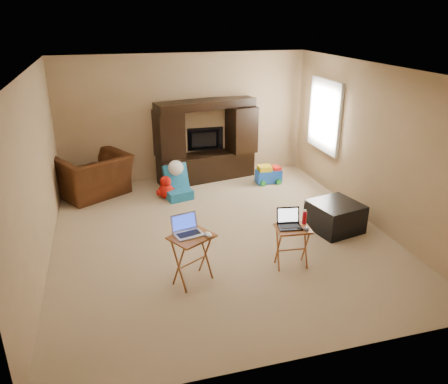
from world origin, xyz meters
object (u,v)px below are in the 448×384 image
object	(u,v)px
television	(204,140)
tray_table_left	(192,259)
mouse_left	(208,235)
push_toy	(269,174)
entertainment_center	(206,141)
ottoman	(335,216)
water_bottle	(304,217)
tray_table_right	(292,247)
laptop_left	(188,226)
laptop_right	(290,219)
mouse_right	(306,229)
plush_toy	(166,187)
child_rocker	(178,183)
recliner	(93,175)

from	to	relation	value
television	tray_table_left	size ratio (longest dim) A/B	1.26
mouse_left	tray_table_left	bearing A→B (deg)	159.78
push_toy	mouse_left	xyz separation A→B (m)	(-2.00, -3.12, 0.49)
entertainment_center	ottoman	world-z (taller)	entertainment_center
ottoman	water_bottle	size ratio (longest dim) A/B	3.95
tray_table_right	mouse_left	bearing A→B (deg)	-170.19
laptop_left	water_bottle	world-z (taller)	laptop_left
laptop_right	mouse_right	distance (m)	0.24
push_toy	ottoman	bearing A→B (deg)	-81.40
laptop_left	plush_toy	bearing A→B (deg)	74.19
tray_table_left	child_rocker	bearing A→B (deg)	54.53
recliner	laptop_left	xyz separation A→B (m)	(1.17, -3.30, 0.39)
tray_table_left	laptop_right	xyz separation A→B (m)	(1.32, 0.03, 0.37)
laptop_right	ottoman	bearing A→B (deg)	44.25
television	tray_table_left	xyz separation A→B (m)	(-1.04, -3.80, -0.45)
tray_table_right	laptop_left	bearing A→B (deg)	-174.94
plush_toy	push_toy	distance (m)	2.12
television	plush_toy	world-z (taller)	television
ottoman	television	bearing A→B (deg)	115.69
television	recliner	bearing A→B (deg)	15.42
entertainment_center	push_toy	world-z (taller)	entertainment_center
push_toy	mouse_left	world-z (taller)	mouse_left
child_rocker	tray_table_left	distance (m)	2.77
plush_toy	mouse_left	world-z (taller)	mouse_left
recliner	plush_toy	xyz separation A→B (m)	(1.27, -0.50, -0.18)
recliner	ottoman	size ratio (longest dim) A/B	1.71
tray_table_left	mouse_right	bearing A→B (deg)	-33.63
entertainment_center	mouse_left	xyz separation A→B (m)	(-0.85, -3.67, -0.13)
child_rocker	tray_table_left	world-z (taller)	tray_table_left
mouse_right	tray_table_right	bearing A→B (deg)	137.45
push_toy	water_bottle	bearing A→B (deg)	-100.54
child_rocker	laptop_left	world-z (taller)	laptop_left
tray_table_left	water_bottle	size ratio (longest dim) A/B	3.70
ottoman	mouse_left	bearing A→B (deg)	-158.26
plush_toy	laptop_right	size ratio (longest dim) A/B	1.43
tray_table_right	mouse_left	xyz separation A→B (m)	(-1.17, -0.08, 0.40)
entertainment_center	water_bottle	xyz separation A→B (m)	(0.52, -3.51, -0.15)
plush_toy	push_toy	xyz separation A→B (m)	(2.11, 0.22, -0.02)
entertainment_center	tray_table_right	world-z (taller)	entertainment_center
water_bottle	ottoman	bearing A→B (deg)	39.36
tray_table_right	mouse_right	xyz separation A→B (m)	(0.13, -0.12, 0.31)
push_toy	mouse_right	size ratio (longest dim) A/B	4.34
plush_toy	water_bottle	xyz separation A→B (m)	(1.48, -2.73, 0.45)
tray_table_left	mouse_left	bearing A→B (deg)	-49.74
mouse_left	laptop_left	bearing A→B (deg)	155.56
mouse_right	water_bottle	xyz separation A→B (m)	(0.06, 0.20, 0.07)
tray_table_left	laptop_left	distance (m)	0.45
television	recliner	distance (m)	2.32
plush_toy	tray_table_left	xyz separation A→B (m)	(-0.08, -2.82, 0.11)
entertainment_center	tray_table_left	xyz separation A→B (m)	(-1.04, -3.60, -0.49)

